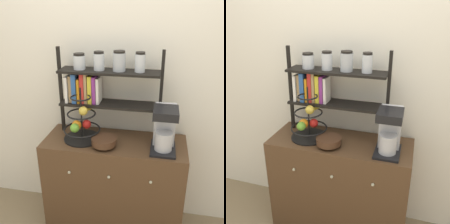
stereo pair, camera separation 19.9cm
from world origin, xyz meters
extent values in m
cube|color=silver|center=(0.00, 0.48, 1.30)|extent=(7.00, 0.05, 2.60)
cube|color=#4C331E|center=(0.00, 0.22, 0.42)|extent=(1.13, 0.44, 0.84)
sphere|color=#B2AD8C|center=(-0.31, -0.01, 0.66)|extent=(0.02, 0.02, 0.02)
sphere|color=#B2AD8C|center=(0.00, -0.01, 0.66)|extent=(0.02, 0.02, 0.02)
sphere|color=#B2AD8C|center=(0.31, -0.01, 0.66)|extent=(0.02, 0.02, 0.02)
cube|color=black|center=(0.38, 0.16, 0.85)|extent=(0.18, 0.25, 0.02)
cube|color=#B7B7BC|center=(0.38, 0.22, 1.02)|extent=(0.16, 0.10, 0.32)
cylinder|color=#B7B7BC|center=(0.38, 0.13, 0.93)|extent=(0.13, 0.13, 0.14)
cube|color=black|center=(0.38, 0.14, 1.15)|extent=(0.17, 0.20, 0.06)
cylinder|color=black|center=(-0.26, 0.21, 0.85)|extent=(0.30, 0.30, 0.01)
cylinder|color=black|center=(-0.26, 0.21, 1.06)|extent=(0.01, 0.01, 0.42)
torus|color=black|center=(-0.26, 0.21, 0.93)|extent=(0.30, 0.30, 0.01)
torus|color=black|center=(-0.26, 0.21, 1.06)|extent=(0.23, 0.23, 0.01)
torus|color=black|center=(-0.26, 0.21, 1.20)|extent=(0.16, 0.16, 0.01)
sphere|color=red|center=(-0.23, 0.23, 0.96)|extent=(0.07, 0.07, 0.07)
sphere|color=#6BAD33|center=(-0.30, 0.15, 0.96)|extent=(0.07, 0.07, 0.07)
sphere|color=orange|center=(-0.30, 0.20, 0.97)|extent=(0.08, 0.08, 0.08)
ellipsoid|color=yellow|center=(-0.23, 0.25, 1.09)|extent=(0.10, 0.15, 0.04)
sphere|color=gold|center=(-0.24, 0.18, 1.10)|extent=(0.07, 0.07, 0.07)
cylinder|color=#422819|center=(-0.06, 0.12, 0.85)|extent=(0.11, 0.11, 0.02)
cylinder|color=#422819|center=(-0.06, 0.12, 0.89)|extent=(0.19, 0.19, 0.05)
cube|color=black|center=(-0.47, 0.33, 1.20)|extent=(0.02, 0.02, 0.71)
cube|color=black|center=(0.34, 0.33, 1.20)|extent=(0.02, 0.02, 0.71)
cube|color=black|center=(-0.06, 0.33, 1.11)|extent=(0.78, 0.20, 0.02)
cube|color=black|center=(-0.06, 0.33, 1.38)|extent=(0.78, 0.20, 0.02)
cube|color=white|center=(-0.40, 0.33, 1.23)|extent=(0.02, 0.16, 0.21)
cube|color=tan|center=(-0.37, 0.33, 1.23)|extent=(0.03, 0.12, 0.22)
cube|color=#2D599E|center=(-0.33, 0.33, 1.24)|extent=(0.03, 0.16, 0.24)
cube|color=orange|center=(-0.30, 0.33, 1.22)|extent=(0.02, 0.14, 0.19)
cube|color=red|center=(-0.27, 0.33, 1.24)|extent=(0.03, 0.13, 0.24)
cube|color=tan|center=(-0.24, 0.33, 1.24)|extent=(0.02, 0.13, 0.24)
cube|color=yellow|center=(-0.21, 0.33, 1.23)|extent=(0.03, 0.13, 0.22)
cube|color=#8C338C|center=(-0.18, 0.33, 1.23)|extent=(0.03, 0.13, 0.22)
cube|color=white|center=(-0.15, 0.33, 1.23)|extent=(0.02, 0.12, 0.21)
cylinder|color=silver|center=(-0.30, 0.33, 1.44)|extent=(0.09, 0.09, 0.11)
cylinder|color=black|center=(-0.30, 0.33, 1.50)|extent=(0.08, 0.08, 0.02)
cylinder|color=silver|center=(-0.14, 0.33, 1.45)|extent=(0.08, 0.08, 0.13)
cylinder|color=black|center=(-0.14, 0.33, 1.52)|extent=(0.07, 0.07, 0.02)
cylinder|color=#ADB2B7|center=(0.01, 0.33, 1.45)|extent=(0.10, 0.10, 0.14)
cylinder|color=black|center=(0.01, 0.33, 1.53)|extent=(0.09, 0.09, 0.02)
cylinder|color=silver|center=(0.17, 0.33, 1.45)|extent=(0.08, 0.08, 0.13)
cylinder|color=black|center=(0.17, 0.33, 1.53)|extent=(0.07, 0.07, 0.02)
camera|label=1|loc=(0.34, -1.59, 1.86)|focal=42.00mm
camera|label=2|loc=(0.53, -1.54, 1.86)|focal=42.00mm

